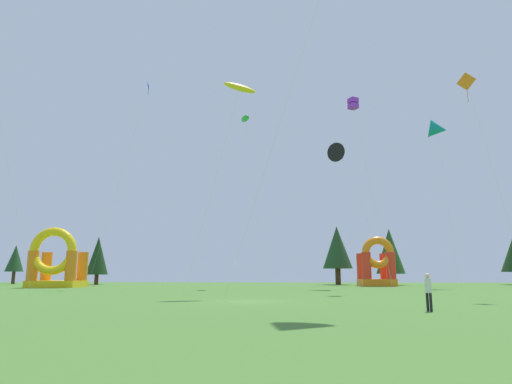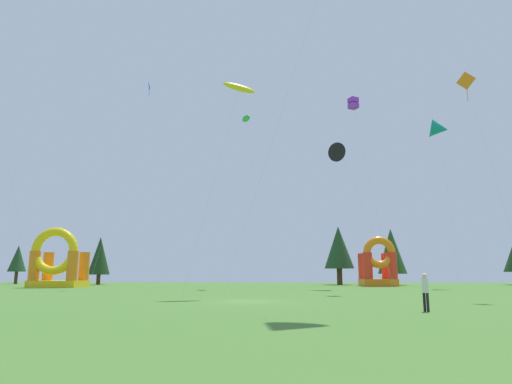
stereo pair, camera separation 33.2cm
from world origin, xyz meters
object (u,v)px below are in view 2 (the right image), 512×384
Objects in this scene: kite_purple_box at (353,104)px; kite_blue_diamond at (149,89)px; kite_black_delta at (341,153)px; kite_green_parafoil at (246,119)px; inflatable_yellow_castle at (57,265)px; kite_yellow_parafoil at (239,88)px; person_near_camera at (425,289)px; kite_teal_delta at (439,129)px; inflatable_orange_dome at (378,267)px; kite_orange_diamond at (467,83)px.

kite_purple_box is 0.72× the size of kite_blue_diamond.
kite_black_delta is at bearing 88.73° from kite_purple_box.
inflatable_yellow_castle is (-23.87, 0.54, -18.70)m from kite_green_parafoil.
kite_black_delta is at bearing 59.38° from kite_yellow_parafoil.
kite_yellow_parafoil reaches higher than inflatable_yellow_castle.
kite_yellow_parafoil is at bearing 174.43° from person_near_camera.
kite_teal_delta is 3.23× the size of inflatable_orange_dome.
inflatable_orange_dome is at bearing 139.68° from kite_teal_delta.
kite_black_delta is at bearing -7.80° from kite_green_parafoil.
person_near_camera is at bearing -99.54° from inflatable_orange_dome.
person_near_camera is (10.76, -34.01, -20.48)m from kite_green_parafoil.
kite_green_parafoil is 3.25× the size of inflatable_orange_dome.
person_near_camera is at bearing -91.91° from kite_black_delta.
kite_orange_diamond is at bearing -50.60° from kite_green_parafoil.
kite_yellow_parafoil is at bearing -87.59° from kite_green_parafoil.
kite_orange_diamond reaches higher than person_near_camera.
kite_teal_delta reaches higher than inflatable_orange_dome.
kite_black_delta is at bearing -165.30° from kite_teal_delta.
inflatable_yellow_castle is (-34.62, 34.55, 1.77)m from person_near_camera.
kite_yellow_parafoil is 36.13m from inflatable_orange_dome.
inflatable_orange_dome reaches higher than person_near_camera.
kite_yellow_parafoil is 21.58m from kite_black_delta.
kite_green_parafoil is at bearing -175.69° from kite_teal_delta.
inflatable_orange_dome is at bearing 10.43° from inflatable_yellow_castle.
kite_black_delta is 35.83m from person_near_camera.
kite_yellow_parafoil is 20.69m from kite_green_parafoil.
kite_yellow_parafoil reaches higher than inflatable_orange_dome.
kite_yellow_parafoil is at bearing 172.34° from kite_orange_diamond.
inflatable_yellow_castle is at bearing -176.13° from person_near_camera.
kite_yellow_parafoil is 0.81× the size of kite_teal_delta.
kite_yellow_parafoil is 0.94× the size of kite_purple_box.
inflatable_yellow_castle is 1.10× the size of inflatable_orange_dome.
kite_purple_box is 1.13× the size of kite_orange_diamond.
kite_orange_diamond is (18.53, -22.56, -5.49)m from kite_green_parafoil.
kite_teal_delta reaches higher than kite_black_delta.
inflatable_orange_dome is (7.09, 42.23, 1.52)m from person_near_camera.
kite_orange_diamond is at bearing -7.66° from kite_yellow_parafoil.
inflatable_orange_dome is at bearing 58.56° from kite_black_delta.
kite_blue_diamond is at bearing 179.88° from kite_black_delta.
kite_black_delta is at bearing -0.12° from kite_blue_diamond.
kite_orange_diamond is 50.05m from inflatable_yellow_castle.
kite_teal_delta reaches higher than kite_purple_box.
kite_teal_delta is at bearing -40.32° from inflatable_orange_dome.
kite_purple_box reaches higher than kite_black_delta.
kite_blue_diamond is 25.23m from inflatable_yellow_castle.
person_near_camera is 0.26× the size of inflatable_orange_dome.
kite_purple_box is 27.14m from inflatable_orange_dome.
kite_green_parafoil is at bearing 131.74° from kite_purple_box.
kite_purple_box is at bearing -106.47° from inflatable_orange_dome.
kite_green_parafoil is 1.01× the size of kite_teal_delta.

